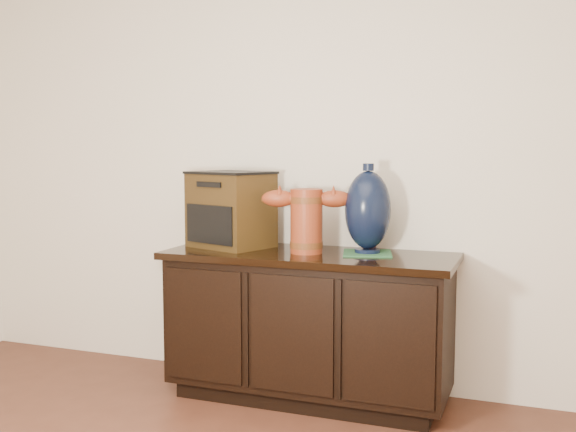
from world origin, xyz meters
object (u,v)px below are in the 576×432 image
at_px(terracotta_vessel, 306,217).
at_px(spray_can, 370,231).
at_px(lamp_base, 368,210).
at_px(tv_radio, 231,209).
at_px(sideboard, 309,324).

height_order(terracotta_vessel, spray_can, terracotta_vessel).
bearing_deg(spray_can, terracotta_vessel, -144.23).
bearing_deg(spray_can, lamp_base, -81.53).
bearing_deg(tv_radio, terracotta_vessel, 11.79).
relative_size(sideboard, spray_can, 7.31).
height_order(tv_radio, lamp_base, lamp_base).
distance_m(terracotta_vessel, tv_radio, 0.45).
bearing_deg(terracotta_vessel, tv_radio, 155.59).
bearing_deg(lamp_base, spray_can, 98.47).
xyz_separation_m(sideboard, lamp_base, (0.28, 0.07, 0.59)).
bearing_deg(spray_can, tv_radio, -169.46).
distance_m(terracotta_vessel, spray_can, 0.35).
height_order(sideboard, spray_can, spray_can).
bearing_deg(spray_can, sideboard, -144.98).
relative_size(tv_radio, spray_can, 2.42).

